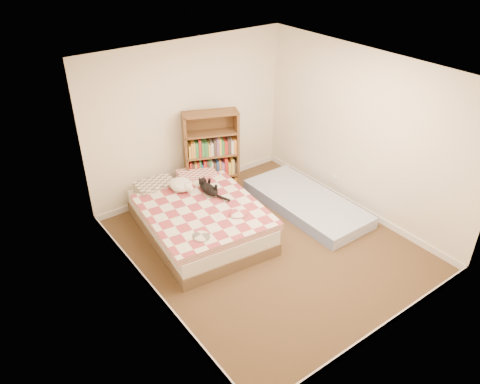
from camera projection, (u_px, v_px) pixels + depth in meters
room at (270, 171)px, 6.01m from camera, size 3.51×4.01×2.51m
bed at (198, 217)px, 6.79m from camera, size 1.71×2.24×0.56m
bookshelf at (211, 164)px, 7.60m from camera, size 0.97×0.61×1.44m
floor_mattress at (306, 203)px, 7.41m from camera, size 0.94×2.08×0.19m
black_cat at (208, 188)px, 6.88m from camera, size 0.26×0.68×0.15m
white_dog at (182, 184)px, 6.93m from camera, size 0.46×0.47×0.18m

